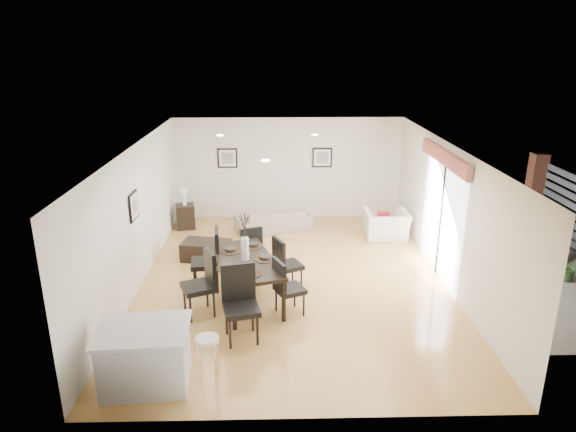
{
  "coord_description": "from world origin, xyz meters",
  "views": [
    {
      "loc": [
        -0.34,
        -9.32,
        4.5
      ],
      "look_at": [
        -0.09,
        0.4,
        1.23
      ],
      "focal_mm": 32.0,
      "sensor_mm": 36.0,
      "label": 1
    }
  ],
  "objects_px": {
    "kitchen_island": "(145,356)",
    "bar_stool": "(207,344)",
    "armchair": "(386,224)",
    "dining_chair_head": "(240,298)",
    "dining_table": "(245,264)",
    "dining_chair_efar": "(284,261)",
    "dining_chair_wnear": "(204,279)",
    "coffee_table": "(206,250)",
    "dining_chair_wfar": "(211,256)",
    "dining_chair_foot": "(250,247)",
    "dining_chair_enear": "(285,284)",
    "side_table": "(185,216)",
    "sofa": "(274,220)"
  },
  "relations": [
    {
      "from": "armchair",
      "to": "dining_table",
      "type": "bearing_deg",
      "value": 44.24
    },
    {
      "from": "armchair",
      "to": "dining_chair_efar",
      "type": "distance_m",
      "value": 3.72
    },
    {
      "from": "dining_chair_foot",
      "to": "dining_chair_efar",
      "type": "bearing_deg",
      "value": 112.47
    },
    {
      "from": "armchair",
      "to": "dining_chair_head",
      "type": "xyz_separation_m",
      "value": [
        -3.26,
        -4.39,
        0.34
      ]
    },
    {
      "from": "side_table",
      "to": "kitchen_island",
      "type": "bearing_deg",
      "value": -85.44
    },
    {
      "from": "sofa",
      "to": "side_table",
      "type": "bearing_deg",
      "value": -23.13
    },
    {
      "from": "dining_chair_wnear",
      "to": "coffee_table",
      "type": "distance_m",
      "value": 2.46
    },
    {
      "from": "dining_chair_wnear",
      "to": "dining_chair_foot",
      "type": "distance_m",
      "value": 1.84
    },
    {
      "from": "dining_chair_wfar",
      "to": "dining_chair_foot",
      "type": "bearing_deg",
      "value": 129.01
    },
    {
      "from": "coffee_table",
      "to": "side_table",
      "type": "height_order",
      "value": "side_table"
    },
    {
      "from": "dining_chair_head",
      "to": "dining_chair_wfar",
      "type": "bearing_deg",
      "value": 98.55
    },
    {
      "from": "dining_chair_enear",
      "to": "dining_chair_efar",
      "type": "distance_m",
      "value": 0.98
    },
    {
      "from": "dining_chair_foot",
      "to": "bar_stool",
      "type": "relative_size",
      "value": 1.43
    },
    {
      "from": "dining_chair_wfar",
      "to": "dining_chair_head",
      "type": "height_order",
      "value": "dining_chair_head"
    },
    {
      "from": "dining_chair_foot",
      "to": "dining_chair_wfar",
      "type": "bearing_deg",
      "value": 26.85
    },
    {
      "from": "dining_chair_wnear",
      "to": "bar_stool",
      "type": "relative_size",
      "value": 1.64
    },
    {
      "from": "dining_table",
      "to": "dining_chair_wfar",
      "type": "distance_m",
      "value": 0.85
    },
    {
      "from": "armchair",
      "to": "side_table",
      "type": "relative_size",
      "value": 1.7
    },
    {
      "from": "coffee_table",
      "to": "dining_chair_head",
      "type": "bearing_deg",
      "value": -62.72
    },
    {
      "from": "dining_chair_head",
      "to": "bar_stool",
      "type": "xyz_separation_m",
      "value": [
        -0.37,
        -1.19,
        -0.07
      ]
    },
    {
      "from": "dining_chair_head",
      "to": "bar_stool",
      "type": "height_order",
      "value": "dining_chair_head"
    },
    {
      "from": "dining_chair_wfar",
      "to": "dining_chair_foot",
      "type": "distance_m",
      "value": 1.02
    },
    {
      "from": "armchair",
      "to": "coffee_table",
      "type": "relative_size",
      "value": 1.01
    },
    {
      "from": "dining_chair_wfar",
      "to": "coffee_table",
      "type": "bearing_deg",
      "value": -175.35
    },
    {
      "from": "dining_chair_enear",
      "to": "dining_chair_efar",
      "type": "height_order",
      "value": "dining_chair_efar"
    },
    {
      "from": "dining_table",
      "to": "dining_chair_efar",
      "type": "relative_size",
      "value": 2.08
    },
    {
      "from": "dining_chair_efar",
      "to": "side_table",
      "type": "distance_m",
      "value": 4.34
    },
    {
      "from": "sofa",
      "to": "dining_table",
      "type": "xyz_separation_m",
      "value": [
        -0.5,
        -3.78,
        0.46
      ]
    },
    {
      "from": "dining_chair_enear",
      "to": "coffee_table",
      "type": "bearing_deg",
      "value": 10.15
    },
    {
      "from": "bar_stool",
      "to": "armchair",
      "type": "bearing_deg",
      "value": 57.0
    },
    {
      "from": "coffee_table",
      "to": "dining_chair_wfar",
      "type": "bearing_deg",
      "value": -68.24
    },
    {
      "from": "dining_table",
      "to": "dining_chair_head",
      "type": "xyz_separation_m",
      "value": [
        -0.02,
        -1.21,
        -0.06
      ]
    },
    {
      "from": "armchair",
      "to": "dining_chair_efar",
      "type": "height_order",
      "value": "dining_chair_efar"
    },
    {
      "from": "dining_chair_foot",
      "to": "side_table",
      "type": "height_order",
      "value": "dining_chair_foot"
    },
    {
      "from": "sofa",
      "to": "kitchen_island",
      "type": "xyz_separation_m",
      "value": [
        -1.75,
        -6.18,
        0.16
      ]
    },
    {
      "from": "dining_chair_enear",
      "to": "dining_chair_foot",
      "type": "distance_m",
      "value": 1.89
    },
    {
      "from": "armchair",
      "to": "dining_chair_wfar",
      "type": "relative_size",
      "value": 0.86
    },
    {
      "from": "dining_chair_enear",
      "to": "dining_chair_head",
      "type": "xyz_separation_m",
      "value": [
        -0.73,
        -0.68,
        0.11
      ]
    },
    {
      "from": "kitchen_island",
      "to": "dining_chair_efar",
      "type": "bearing_deg",
      "value": 51.66
    },
    {
      "from": "dining_chair_wfar",
      "to": "dining_chair_enear",
      "type": "height_order",
      "value": "dining_chair_wfar"
    },
    {
      "from": "dining_chair_efar",
      "to": "dining_chair_wnear",
      "type": "bearing_deg",
      "value": 97.35
    },
    {
      "from": "dining_chair_head",
      "to": "side_table",
      "type": "relative_size",
      "value": 2.0
    },
    {
      "from": "kitchen_island",
      "to": "bar_stool",
      "type": "relative_size",
      "value": 1.82
    },
    {
      "from": "dining_chair_efar",
      "to": "bar_stool",
      "type": "distance_m",
      "value": 3.06
    },
    {
      "from": "dining_chair_foot",
      "to": "coffee_table",
      "type": "xyz_separation_m",
      "value": [
        -1.0,
        0.72,
        -0.36
      ]
    },
    {
      "from": "kitchen_island",
      "to": "side_table",
      "type": "bearing_deg",
      "value": 90.61
    },
    {
      "from": "dining_table",
      "to": "dining_chair_efar",
      "type": "height_order",
      "value": "dining_chair_efar"
    },
    {
      "from": "dining_chair_wnear",
      "to": "side_table",
      "type": "xyz_separation_m",
      "value": [
        -1.06,
        4.46,
        -0.35
      ]
    },
    {
      "from": "dining_chair_efar",
      "to": "dining_chair_head",
      "type": "distance_m",
      "value": 1.82
    },
    {
      "from": "dining_table",
      "to": "dining_chair_foot",
      "type": "xyz_separation_m",
      "value": [
        0.03,
        1.23,
        -0.17
      ]
    }
  ]
}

